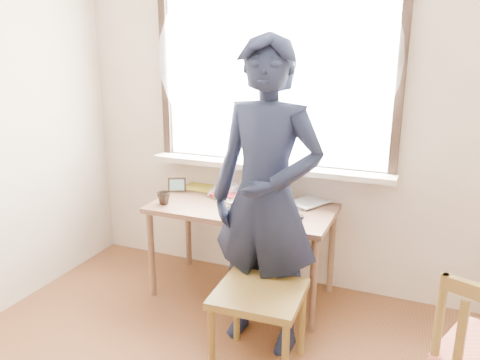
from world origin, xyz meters
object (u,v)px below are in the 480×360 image
at_px(mug_dark, 164,198).
at_px(person, 266,199).
at_px(desk, 242,216).
at_px(work_chair, 259,303).
at_px(laptop, 259,202).
at_px(mug_white, 231,190).

bearing_deg(mug_dark, person, -18.14).
height_order(desk, work_chair, desk).
relative_size(mug_dark, work_chair, 0.19).
bearing_deg(laptop, mug_dark, -167.78).
bearing_deg(mug_white, work_chair, -58.03).
distance_m(mug_dark, person, 0.94).
height_order(desk, person, person).
bearing_deg(mug_dark, work_chair, -30.65).
bearing_deg(person, desk, 132.09).
xyz_separation_m(laptop, mug_dark, (-0.68, -0.15, -0.01)).
distance_m(desk, work_chair, 0.86).
bearing_deg(person, mug_white, 134.00).
height_order(work_chair, person, person).
bearing_deg(mug_dark, desk, 18.18).
relative_size(desk, work_chair, 2.59).
height_order(desk, laptop, laptop).
bearing_deg(laptop, work_chair, -69.62).
relative_size(mug_white, person, 0.06).
bearing_deg(desk, mug_white, 132.62).
bearing_deg(desk, work_chair, -61.22).
height_order(laptop, mug_white, laptop).
xyz_separation_m(mug_white, work_chair, (0.57, -0.92, -0.32)).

